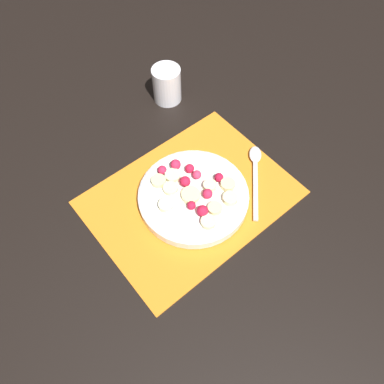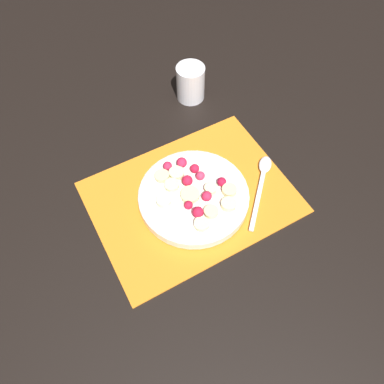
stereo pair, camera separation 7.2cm
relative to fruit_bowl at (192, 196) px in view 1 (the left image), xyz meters
name	(u,v)px [view 1 (the left image)]	position (x,y,z in m)	size (l,w,h in m)	color
ground_plane	(191,198)	(0.00, 0.01, -0.02)	(3.00, 3.00, 0.00)	black
placemat	(191,197)	(0.00, 0.01, -0.02)	(0.39, 0.29, 0.01)	orange
fruit_bowl	(192,196)	(0.00, 0.00, 0.00)	(0.22, 0.22, 0.05)	white
spoon	(255,167)	(0.15, -0.02, -0.01)	(0.14, 0.14, 0.01)	silver
drinking_glass	(167,85)	(0.14, 0.27, 0.02)	(0.07, 0.07, 0.09)	white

